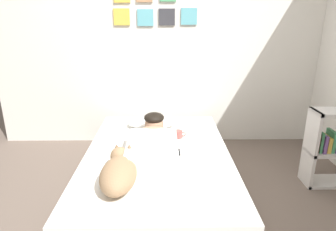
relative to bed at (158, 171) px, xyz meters
name	(u,v)px	position (x,y,z in m)	size (l,w,h in m)	color
ground_plane	(153,226)	(-0.03, -0.52, -0.19)	(11.91, 11.91, 0.00)	#66564C
back_wall	(156,43)	(-0.03, 1.23, 1.06)	(3.96, 0.12, 2.50)	silver
bed	(158,171)	(0.00, 0.00, 0.00)	(1.34, 2.07, 0.38)	gray
pillow	(151,123)	(-0.08, 0.65, 0.25)	(0.52, 0.32, 0.11)	white
person_lying	(153,143)	(-0.04, -0.03, 0.30)	(0.43, 0.92, 0.27)	white
dog	(119,172)	(-0.27, -0.54, 0.30)	(0.26, 0.57, 0.21)	#9E7A56
coffee_cup	(178,134)	(0.20, 0.34, 0.23)	(0.12, 0.09, 0.07)	#D84C47
cell_phone	(176,152)	(0.17, 0.00, 0.20)	(0.07, 0.14, 0.01)	black
bookshelf	(331,147)	(1.63, 0.09, 0.19)	(0.45, 0.24, 0.75)	silver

